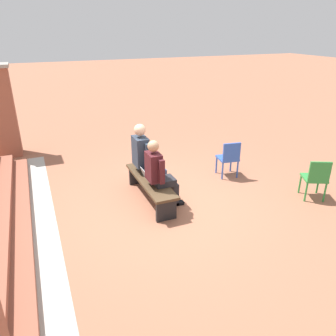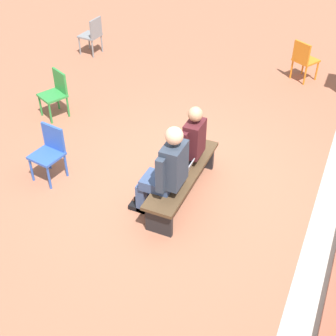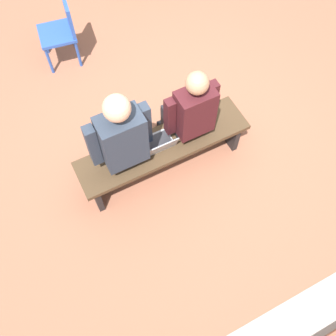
{
  "view_description": "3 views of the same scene",
  "coord_description": "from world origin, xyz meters",
  "px_view_note": "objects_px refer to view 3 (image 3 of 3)",
  "views": [
    {
      "loc": [
        -5.08,
        2.08,
        3.14
      ],
      "look_at": [
        0.42,
        -0.24,
        0.56
      ],
      "focal_mm": 35.0,
      "sensor_mm": 36.0,
      "label": 1
    },
    {
      "loc": [
        5.1,
        2.08,
        4.48
      ],
      "look_at": [
        0.61,
        0.1,
        0.71
      ],
      "focal_mm": 50.0,
      "sensor_mm": 36.0,
      "label": 2
    },
    {
      "loc": [
        1.23,
        2.08,
        3.77
      ],
      "look_at": [
        0.43,
        0.55,
        0.65
      ],
      "focal_mm": 42.0,
      "sensor_mm": 36.0,
      "label": 3
    }
  ],
  "objects_px": {
    "person_student": "(188,112)",
    "plastic_chair_far_right": "(62,28)",
    "laptop": "(159,144)",
    "person_adult": "(119,138)",
    "bench": "(163,149)"
  },
  "relations": [
    {
      "from": "person_adult",
      "to": "laptop",
      "type": "bearing_deg",
      "value": 166.82
    },
    {
      "from": "person_student",
      "to": "laptop",
      "type": "distance_m",
      "value": 0.43
    },
    {
      "from": "person_adult",
      "to": "laptop",
      "type": "relative_size",
      "value": 4.49
    },
    {
      "from": "bench",
      "to": "laptop",
      "type": "relative_size",
      "value": 5.62
    },
    {
      "from": "person_student",
      "to": "plastic_chair_far_right",
      "type": "distance_m",
      "value": 2.05
    },
    {
      "from": "plastic_chair_far_right",
      "to": "person_adult",
      "type": "bearing_deg",
      "value": 87.71
    },
    {
      "from": "person_student",
      "to": "person_adult",
      "type": "distance_m",
      "value": 0.73
    },
    {
      "from": "laptop",
      "to": "plastic_chair_far_right",
      "type": "height_order",
      "value": "plastic_chair_far_right"
    },
    {
      "from": "person_student",
      "to": "person_adult",
      "type": "relative_size",
      "value": 0.93
    },
    {
      "from": "bench",
      "to": "person_student",
      "type": "distance_m",
      "value": 0.48
    },
    {
      "from": "person_student",
      "to": "laptop",
      "type": "xyz_separation_m",
      "value": [
        0.37,
        0.08,
        -0.21
      ]
    },
    {
      "from": "person_student",
      "to": "plastic_chair_far_right",
      "type": "bearing_deg",
      "value": -71.31
    },
    {
      "from": "person_adult",
      "to": "laptop",
      "type": "distance_m",
      "value": 0.45
    },
    {
      "from": "bench",
      "to": "person_adult",
      "type": "xyz_separation_m",
      "value": [
        0.42,
        -0.07,
        0.4
      ]
    },
    {
      "from": "plastic_chair_far_right",
      "to": "person_student",
      "type": "bearing_deg",
      "value": 108.69
    }
  ]
}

